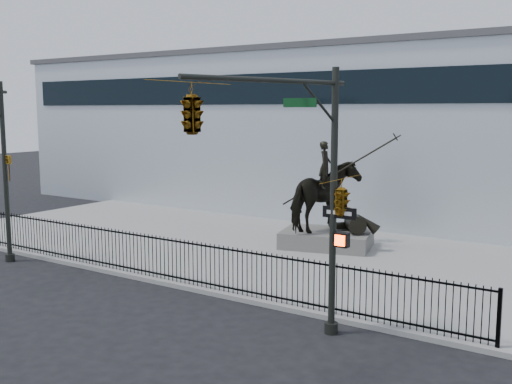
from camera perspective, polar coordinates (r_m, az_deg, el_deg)
The scene contains 7 objects.
ground at distance 20.29m, azimuth -11.40°, elevation -9.31°, with size 120.00×120.00×0.00m, color black.
plaza at distance 25.54m, azimuth -0.28°, elevation -5.41°, with size 30.00×12.00×0.15m, color #999996.
building at distance 36.44m, azimuth 11.12°, elevation 5.46°, with size 44.00×14.00×9.00m, color silver.
picket_fence at distance 20.92m, azimuth -9.05°, elevation -6.16°, with size 22.10×0.10×1.50m.
statue_plinth at distance 25.64m, azimuth 6.73°, elevation -4.45°, with size 3.67×2.52×0.69m, color #63615B.
equestrian_statue at distance 25.31m, azimuth 6.95°, elevation -0.51°, with size 4.57×3.42×3.98m.
traffic_signal_right at distance 13.83m, azimuth 1.48°, elevation 3.36°, with size 2.17×6.86×7.00m.
Camera 1 is at (13.72, -13.73, 5.94)m, focal length 42.00 mm.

